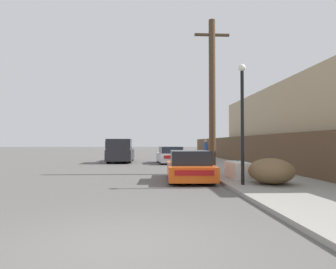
% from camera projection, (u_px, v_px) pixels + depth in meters
% --- Properties ---
extents(ground_plane, '(220.00, 220.00, 0.00)m').
position_uv_depth(ground_plane, '(119.00, 246.00, 4.61)').
color(ground_plane, '#595654').
extents(sidewalk_curb, '(4.20, 63.00, 0.12)m').
position_uv_depth(sidewalk_curb, '(201.00, 159.00, 28.38)').
color(sidewalk_curb, gray).
rests_on(sidewalk_curb, ground).
extents(discarded_fridge, '(0.69, 1.67, 0.70)m').
position_uv_depth(discarded_fridge, '(237.00, 170.00, 12.64)').
color(discarded_fridge, silver).
rests_on(discarded_fridge, sidewalk_curb).
extents(parked_sports_car_red, '(2.00, 4.24, 1.27)m').
position_uv_depth(parked_sports_car_red, '(189.00, 167.00, 12.68)').
color(parked_sports_car_red, '#E05114').
rests_on(parked_sports_car_red, ground).
extents(car_parked_mid, '(2.11, 4.24, 1.30)m').
position_uv_depth(car_parked_mid, '(170.00, 155.00, 23.26)').
color(car_parked_mid, silver).
rests_on(car_parked_mid, ground).
extents(pickup_truck, '(1.96, 5.35, 1.89)m').
position_uv_depth(pickup_truck, '(120.00, 151.00, 24.28)').
color(pickup_truck, '#232328').
rests_on(pickup_truck, ground).
extents(utility_pole, '(1.80, 0.33, 7.82)m').
position_uv_depth(utility_pole, '(212.00, 94.00, 15.33)').
color(utility_pole, '#4C3826').
rests_on(utility_pole, sidewalk_curb).
extents(street_lamp, '(0.26, 0.26, 4.29)m').
position_uv_depth(street_lamp, '(242.00, 114.00, 10.64)').
color(street_lamp, black).
rests_on(street_lamp, sidewalk_curb).
extents(brush_pile, '(1.59, 1.85, 0.92)m').
position_uv_depth(brush_pile, '(271.00, 171.00, 10.78)').
color(brush_pile, brown).
rests_on(brush_pile, sidewalk_curb).
extents(wooden_fence, '(0.08, 37.09, 1.96)m').
position_uv_depth(wooden_fence, '(234.00, 149.00, 24.21)').
color(wooden_fence, brown).
rests_on(wooden_fence, sidewalk_curb).
extents(building_right_house, '(6.00, 19.59, 5.17)m').
position_uv_depth(building_right_house, '(316.00, 127.00, 18.95)').
color(building_right_house, tan).
rests_on(building_right_house, ground).
extents(pedestrian, '(0.34, 0.34, 1.74)m').
position_uv_depth(pedestrian, '(206.00, 150.00, 23.65)').
color(pedestrian, '#282D42').
rests_on(pedestrian, sidewalk_curb).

